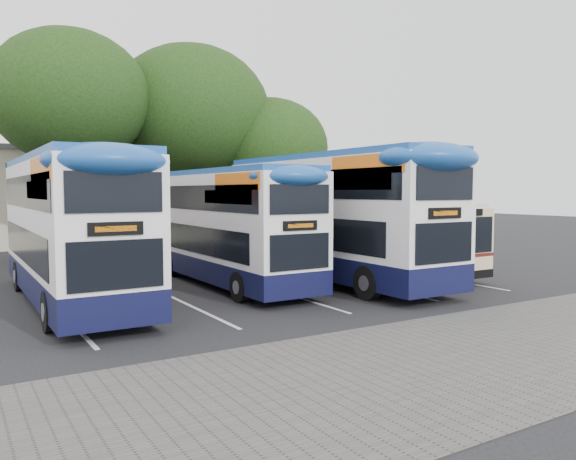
% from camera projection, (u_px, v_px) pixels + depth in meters
% --- Properties ---
extents(ground, '(120.00, 120.00, 0.00)m').
position_uv_depth(ground, '(432.00, 298.00, 18.33)').
color(ground, black).
rests_on(ground, ground).
extents(paving_strip, '(40.00, 6.00, 0.01)m').
position_uv_depth(paving_strip, '(530.00, 341.00, 13.03)').
color(paving_strip, '#595654').
rests_on(paving_strip, ground).
extents(bay_lines, '(14.12, 11.00, 0.01)m').
position_uv_depth(bay_lines, '(259.00, 286.00, 20.64)').
color(bay_lines, silver).
rests_on(bay_lines, ground).
extents(depot_building, '(32.40, 8.40, 6.20)m').
position_uv_depth(depot_building, '(161.00, 196.00, 41.10)').
color(depot_building, '#BFB39A').
rests_on(depot_building, ground).
extents(lamp_post, '(0.25, 1.05, 9.06)m').
position_uv_depth(lamp_post, '(280.00, 167.00, 38.10)').
color(lamp_post, gray).
rests_on(lamp_post, ground).
extents(tree_left, '(8.07, 8.07, 11.71)m').
position_uv_depth(tree_left, '(70.00, 97.00, 28.66)').
color(tree_left, black).
rests_on(tree_left, ground).
extents(tree_mid, '(9.35, 9.35, 12.06)m').
position_uv_depth(tree_mid, '(191.00, 113.00, 33.12)').
color(tree_mid, black).
rests_on(tree_mid, ground).
extents(tree_right, '(6.95, 6.95, 9.08)m').
position_uv_depth(tree_right, '(271.00, 148.00, 33.93)').
color(tree_right, black).
rests_on(tree_right, ground).
extents(bus_dd_left, '(2.65, 10.94, 4.56)m').
position_uv_depth(bus_dd_left, '(70.00, 223.00, 17.40)').
color(bus_dd_left, black).
rests_on(bus_dd_left, ground).
extents(bus_dd_mid, '(2.49, 10.26, 4.27)m').
position_uv_depth(bus_dd_mid, '(226.00, 222.00, 20.92)').
color(bus_dd_mid, black).
rests_on(bus_dd_mid, ground).
extents(bus_dd_right, '(2.85, 11.74, 4.89)m').
position_uv_depth(bus_dd_right, '(329.00, 212.00, 21.77)').
color(bus_dd_right, black).
rests_on(bus_dd_right, ground).
extents(bus_single, '(2.57, 10.09, 3.01)m').
position_uv_depth(bus_single, '(378.00, 232.00, 24.51)').
color(bus_single, beige).
rests_on(bus_single, ground).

